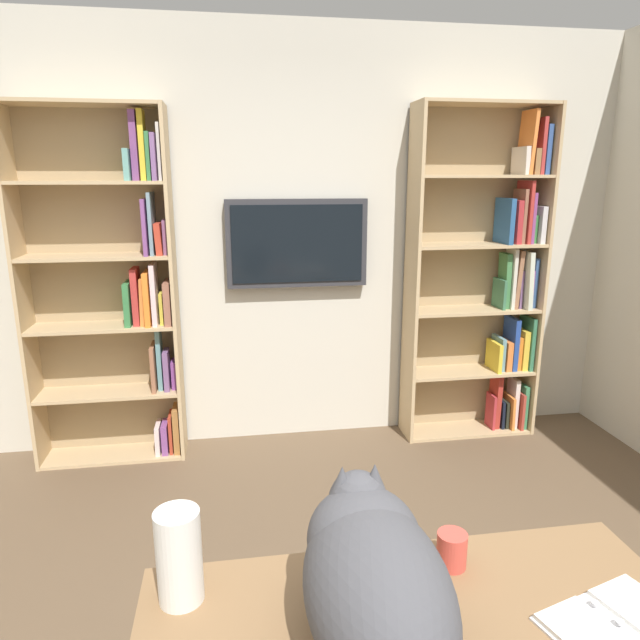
{
  "coord_description": "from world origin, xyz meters",
  "views": [
    {
      "loc": [
        0.41,
        1.49,
        1.77
      ],
      "look_at": [
        0.01,
        -1.04,
        1.12
      ],
      "focal_mm": 31.79,
      "sensor_mm": 36.0,
      "label": 1
    }
  ],
  "objects_px": {
    "open_binder": "(619,625)",
    "paper_towel_roll": "(179,556)",
    "bookshelf_left": "(490,281)",
    "wall_mounted_tv": "(297,243)",
    "cat": "(372,574)",
    "coffee_mug": "(452,550)",
    "bookshelf_right": "(118,290)"
  },
  "relations": [
    {
      "from": "open_binder",
      "to": "bookshelf_left",
      "type": "bearing_deg",
      "value": -108.83
    },
    {
      "from": "paper_towel_roll",
      "to": "coffee_mug",
      "type": "distance_m",
      "value": 0.7
    },
    {
      "from": "paper_towel_roll",
      "to": "coffee_mug",
      "type": "bearing_deg",
      "value": -179.03
    },
    {
      "from": "bookshelf_right",
      "to": "coffee_mug",
      "type": "bearing_deg",
      "value": 117.99
    },
    {
      "from": "cat",
      "to": "coffee_mug",
      "type": "height_order",
      "value": "cat"
    },
    {
      "from": "wall_mounted_tv",
      "to": "bookshelf_right",
      "type": "bearing_deg",
      "value": 4.09
    },
    {
      "from": "paper_towel_roll",
      "to": "cat",
      "type": "bearing_deg",
      "value": 155.64
    },
    {
      "from": "bookshelf_left",
      "to": "paper_towel_roll",
      "type": "height_order",
      "value": "bookshelf_left"
    },
    {
      "from": "wall_mounted_tv",
      "to": "paper_towel_roll",
      "type": "relative_size",
      "value": 3.81
    },
    {
      "from": "bookshelf_left",
      "to": "wall_mounted_tv",
      "type": "xyz_separation_m",
      "value": [
        1.3,
        -0.08,
        0.27
      ]
    },
    {
      "from": "bookshelf_left",
      "to": "coffee_mug",
      "type": "height_order",
      "value": "bookshelf_left"
    },
    {
      "from": "bookshelf_right",
      "to": "paper_towel_roll",
      "type": "relative_size",
      "value": 9.1
    },
    {
      "from": "bookshelf_left",
      "to": "open_binder",
      "type": "xyz_separation_m",
      "value": [
        0.88,
        2.59,
        -0.31
      ]
    },
    {
      "from": "paper_towel_roll",
      "to": "coffee_mug",
      "type": "relative_size",
      "value": 2.49
    },
    {
      "from": "wall_mounted_tv",
      "to": "open_binder",
      "type": "xyz_separation_m",
      "value": [
        -0.42,
        2.68,
        -0.58
      ]
    },
    {
      "from": "cat",
      "to": "paper_towel_roll",
      "type": "height_order",
      "value": "cat"
    },
    {
      "from": "wall_mounted_tv",
      "to": "open_binder",
      "type": "relative_size",
      "value": 2.41
    },
    {
      "from": "wall_mounted_tv",
      "to": "coffee_mug",
      "type": "xyz_separation_m",
      "value": [
        -0.12,
        2.41,
        -0.54
      ]
    },
    {
      "from": "open_binder",
      "to": "cat",
      "type": "bearing_deg",
      "value": -6.23
    },
    {
      "from": "bookshelf_right",
      "to": "coffee_mug",
      "type": "distance_m",
      "value": 2.65
    },
    {
      "from": "paper_towel_roll",
      "to": "open_binder",
      "type": "bearing_deg",
      "value": 165.6
    },
    {
      "from": "paper_towel_roll",
      "to": "bookshelf_right",
      "type": "bearing_deg",
      "value": -77.02
    },
    {
      "from": "bookshelf_left",
      "to": "cat",
      "type": "xyz_separation_m",
      "value": [
        1.45,
        2.53,
        -0.15
      ]
    },
    {
      "from": "cat",
      "to": "bookshelf_left",
      "type": "bearing_deg",
      "value": -119.86
    },
    {
      "from": "open_binder",
      "to": "paper_towel_roll",
      "type": "bearing_deg",
      "value": -14.4
    },
    {
      "from": "bookshelf_left",
      "to": "coffee_mug",
      "type": "distance_m",
      "value": 2.62
    },
    {
      "from": "bookshelf_right",
      "to": "cat",
      "type": "distance_m",
      "value": 2.72
    },
    {
      "from": "bookshelf_left",
      "to": "wall_mounted_tv",
      "type": "relative_size",
      "value": 2.43
    },
    {
      "from": "cat",
      "to": "open_binder",
      "type": "relative_size",
      "value": 1.79
    },
    {
      "from": "bookshelf_left",
      "to": "coffee_mug",
      "type": "bearing_deg",
      "value": 63.04
    },
    {
      "from": "wall_mounted_tv",
      "to": "open_binder",
      "type": "height_order",
      "value": "wall_mounted_tv"
    },
    {
      "from": "cat",
      "to": "open_binder",
      "type": "xyz_separation_m",
      "value": [
        -0.57,
        0.06,
        -0.16
      ]
    }
  ]
}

